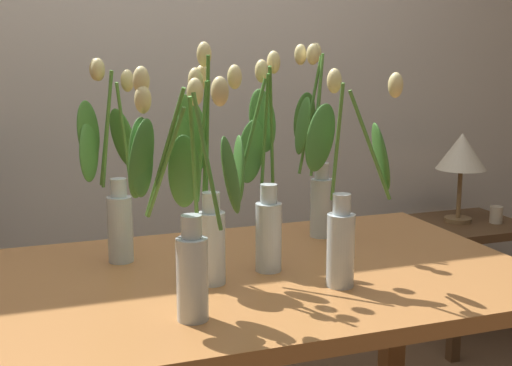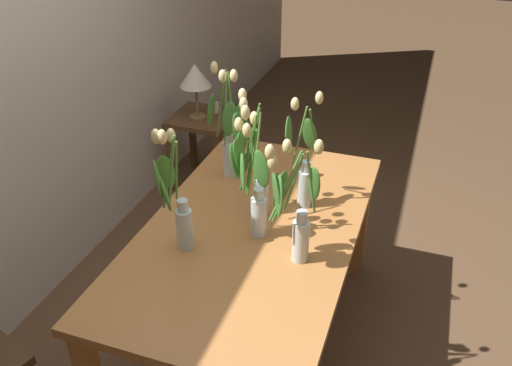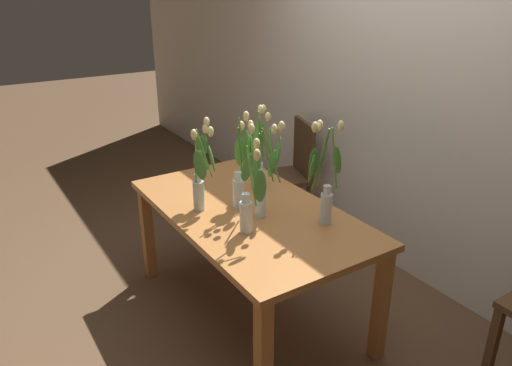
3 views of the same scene
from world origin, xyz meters
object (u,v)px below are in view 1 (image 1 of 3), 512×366
Objects in this scene: table_lamp at (462,154)px; dining_table at (226,309)px; pillar_candle at (496,215)px; tulip_vase_4 at (262,190)px; tulip_vase_2 at (316,166)px; side_table at (468,247)px; tulip_vase_3 at (203,194)px; tulip_vase_5 at (113,184)px; tulip_vase_1 at (183,213)px; tulip_vase_0 at (345,211)px.

dining_table is at bearing -146.67° from table_lamp.
pillar_candle is (1.51, 0.82, -0.06)m from dining_table.
tulip_vase_4 is 1.66m from pillar_candle.
side_table is at bearing 30.83° from tulip_vase_2.
tulip_vase_3 is at bearing -147.31° from table_lamp.
tulip_vase_4 is 1.03× the size of tulip_vase_5.
side_table is at bearing 33.22° from tulip_vase_4.
tulip_vase_5 is at bearing -157.55° from table_lamp.
tulip_vase_4 reaches higher than table_lamp.
tulip_vase_4 is at bearing -138.41° from tulip_vase_2.
dining_table is at bearing -148.13° from side_table.
tulip_vase_1 is 1.34× the size of table_lamp.
tulip_vase_0 is at bearing -50.70° from tulip_vase_4.
pillar_candle is (1.26, 0.98, -0.34)m from tulip_vase_0.
pillar_candle is (0.14, -0.08, -0.27)m from table_lamp.
tulip_vase_1 is 0.24m from tulip_vase_3.
tulip_vase_4 reaches higher than tulip_vase_5.
tulip_vase_4 is at bearing -150.42° from pillar_candle.
tulip_vase_3 is 0.17m from tulip_vase_4.
tulip_vase_3 is (-0.06, -0.02, 0.31)m from dining_table.
tulip_vase_5 is at bearing 149.01° from tulip_vase_4.
tulip_vase_0 reaches higher than dining_table.
table_lamp reaches higher than side_table.
tulip_vase_4 is at bearing -145.21° from table_lamp.
tulip_vase_2 is at bearing 74.63° from tulip_vase_0.
tulip_vase_0 is 1.64m from side_table.
tulip_vase_2 is at bearing 41.59° from tulip_vase_4.
dining_table is 2.83× the size of tulip_vase_4.
tulip_vase_3 is 1.71m from table_lamp.
dining_table is at bearing -145.30° from tulip_vase_2.
tulip_vase_0 is 0.96× the size of tulip_vase_5.
tulip_vase_1 is at bearing -80.20° from tulip_vase_5.
tulip_vase_3 is (-0.32, 0.14, 0.04)m from tulip_vase_0.
pillar_candle is (1.41, 0.80, -0.36)m from tulip_vase_4.
tulip_vase_0 is (0.26, -0.16, 0.28)m from dining_table.
tulip_vase_5 is at bearing -158.72° from side_table.
tulip_vase_4 is 0.41m from tulip_vase_5.
tulip_vase_2 is (0.11, 0.41, 0.04)m from tulip_vase_0.
tulip_vase_3 is 1.04× the size of tulip_vase_4.
side_table is (1.16, 1.04, -0.49)m from tulip_vase_0.
tulip_vase_0 is at bearing -136.50° from table_lamp.
tulip_vase_5 is at bearing 99.80° from tulip_vase_1.
tulip_vase_0 is 0.64m from tulip_vase_5.
tulip_vase_1 is 0.91× the size of tulip_vase_2.
tulip_vase_2 reaches higher than tulip_vase_0.
tulip_vase_5 is (-0.50, 0.39, 0.03)m from tulip_vase_0.
tulip_vase_1 is at bearing -144.92° from side_table.
tulip_vase_5 is 0.99× the size of side_table.
tulip_vase_3 reaches higher than dining_table.
tulip_vase_3 is at bearing 156.20° from tulip_vase_0.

